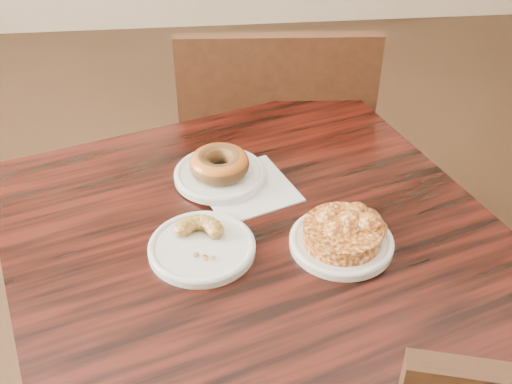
{
  "coord_description": "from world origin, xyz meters",
  "views": [
    {
      "loc": [
        -0.15,
        -0.97,
        1.46
      ],
      "look_at": [
        -0.07,
        -0.11,
        0.8
      ],
      "focal_mm": 45.0,
      "sensor_mm": 36.0,
      "label": 1
    }
  ],
  "objects": [
    {
      "name": "plate_fritter",
      "position": [
        0.06,
        -0.2,
        0.76
      ],
      "size": [
        0.17,
        0.17,
        0.01
      ],
      "primitive_type": "cylinder",
      "color": "white",
      "rests_on": "cafe_table"
    },
    {
      "name": "chair_far",
      "position": [
        0.03,
        0.5,
        0.45
      ],
      "size": [
        0.52,
        0.52,
        0.9
      ],
      "primitive_type": null,
      "rotation": [
        0.0,
        0.0,
        3.07
      ],
      "color": "black",
      "rests_on": "floor"
    },
    {
      "name": "cruller_fragment",
      "position": [
        -0.17,
        -0.19,
        0.77
      ],
      "size": [
        0.1,
        0.1,
        0.03
      ],
      "primitive_type": null,
      "color": "#5A3B12",
      "rests_on": "plate_cruller"
    },
    {
      "name": "glazed_donut",
      "position": [
        -0.13,
        -0.0,
        0.79
      ],
      "size": [
        0.11,
        0.11,
        0.04
      ],
      "primitive_type": "torus",
      "color": "#9C5616",
      "rests_on": "plate_donut"
    },
    {
      "name": "apple_fritter",
      "position": [
        0.06,
        -0.2,
        0.78
      ],
      "size": [
        0.17,
        0.17,
        0.04
      ],
      "primitive_type": null,
      "color": "#491B07",
      "rests_on": "plate_fritter"
    },
    {
      "name": "plate_cruller",
      "position": [
        -0.17,
        -0.19,
        0.76
      ],
      "size": [
        0.17,
        0.17,
        0.01
      ],
      "primitive_type": "cylinder",
      "color": "white",
      "rests_on": "cafe_table"
    },
    {
      "name": "napkin",
      "position": [
        -0.08,
        -0.04,
        0.75
      ],
      "size": [
        0.2,
        0.2,
        0.0
      ],
      "primitive_type": "cube",
      "rotation": [
        0.0,
        0.0,
        0.37
      ],
      "color": "silver",
      "rests_on": "cafe_table"
    },
    {
      "name": "cafe_table",
      "position": [
        -0.08,
        -0.17,
        0.38
      ],
      "size": [
        1.01,
        1.01,
        0.75
      ],
      "primitive_type": "cube",
      "rotation": [
        0.0,
        0.0,
        0.32
      ],
      "color": "black",
      "rests_on": "floor"
    },
    {
      "name": "plate_donut",
      "position": [
        -0.13,
        -0.0,
        0.76
      ],
      "size": [
        0.17,
        0.17,
        0.01
      ],
      "primitive_type": "cylinder",
      "color": "white",
      "rests_on": "napkin"
    }
  ]
}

